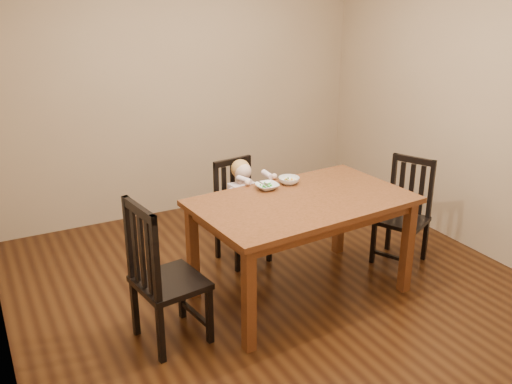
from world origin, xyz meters
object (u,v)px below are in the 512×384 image
chair_right (404,213)px  toddler (243,201)px  chair_child (240,213)px  bowl_peas (267,186)px  dining_table (302,210)px  chair_left (162,277)px  bowl_veg (289,180)px

chair_right → toddler: (-1.25, 0.65, 0.12)m
chair_child → toddler: size_ratio=1.84×
chair_child → chair_right: bearing=143.4°
toddler → chair_right: bearing=144.9°
chair_child → toddler: (0.01, -0.05, 0.13)m
toddler → bowl_peas: bowl_peas is taller
dining_table → toddler: (-0.14, 0.74, -0.16)m
chair_left → toddler: bearing=121.3°
chair_left → dining_table: bearing=87.1°
chair_child → chair_left: bearing=33.7°
dining_table → bowl_veg: (0.08, 0.34, 0.12)m
chair_right → bowl_peas: 1.33m
chair_child → bowl_veg: 0.64m
chair_left → chair_right: chair_left is taller
chair_left → chair_right: bearing=86.6°
toddler → bowl_veg: (0.22, -0.40, 0.28)m
chair_right → bowl_peas: (-1.25, 0.23, 0.39)m
dining_table → toddler: dining_table is taller
chair_child → bowl_veg: bearing=109.8°
chair_right → toddler: 1.42m
chair_child → bowl_peas: chair_child is taller
chair_child → toddler: 0.13m
chair_right → dining_table: bearing=68.5°
dining_table → chair_left: bearing=-174.7°
bowl_veg → chair_child: bearing=117.3°
chair_child → dining_table: bearing=92.9°
chair_left → toddler: size_ratio=2.13×
chair_left → bowl_peas: (1.03, 0.42, 0.33)m
dining_table → chair_child: size_ratio=1.87×
chair_child → toddler: chair_child is taller
dining_table → bowl_veg: size_ratio=10.00×
bowl_peas → bowl_veg: (0.22, 0.03, 0.00)m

